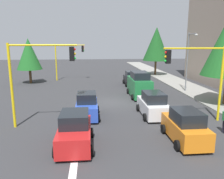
% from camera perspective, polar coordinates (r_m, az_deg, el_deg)
% --- Properties ---
extents(ground_plane, '(120.00, 120.00, 0.00)m').
position_cam_1_polar(ground_plane, '(22.36, 0.19, -3.28)').
color(ground_plane, '#353538').
extents(sidewalk_kerb, '(80.00, 4.00, 0.15)m').
position_cam_1_polar(sidewalk_kerb, '(29.88, 19.68, 0.02)').
color(sidewalk_kerb, gray).
rests_on(sidewalk_kerb, ground).
extents(lane_arrow_near, '(2.40, 1.10, 1.10)m').
position_cam_1_polar(lane_arrow_near, '(11.59, -9.68, -18.53)').
color(lane_arrow_near, silver).
rests_on(lane_arrow_near, ground).
extents(traffic_signal_near_right, '(0.36, 4.59, 5.83)m').
position_cam_1_polar(traffic_signal_near_right, '(16.00, -18.54, 5.06)').
color(traffic_signal_near_right, yellow).
rests_on(traffic_signal_near_right, ground).
extents(traffic_signal_near_left, '(0.36, 4.59, 5.59)m').
position_cam_1_polar(traffic_signal_near_left, '(17.42, 21.24, 4.87)').
color(traffic_signal_near_left, yellow).
rests_on(traffic_signal_near_left, ground).
extents(traffic_signal_far_right, '(0.36, 4.59, 5.64)m').
position_cam_1_polar(traffic_signal_far_right, '(35.72, -11.26, 8.66)').
color(traffic_signal_far_right, yellow).
rests_on(traffic_signal_far_right, ground).
extents(street_lamp_curbside, '(2.15, 0.28, 7.00)m').
position_cam_1_polar(street_lamp_curbside, '(27.55, 19.04, 8.11)').
color(street_lamp_curbside, slate).
rests_on(street_lamp_curbside, ground).
extents(tree_roadside_far, '(4.66, 4.66, 8.54)m').
position_cam_1_polar(tree_roadside_far, '(41.15, 11.24, 11.31)').
color(tree_roadside_far, brown).
rests_on(tree_roadside_far, ground).
extents(tree_opposite_side, '(3.56, 3.56, 6.47)m').
position_cam_1_polar(tree_opposite_side, '(34.69, -20.45, 8.45)').
color(tree_opposite_side, brown).
rests_on(tree_opposite_side, ground).
extents(delivery_van_green, '(4.80, 2.22, 2.77)m').
position_cam_1_polar(delivery_van_green, '(24.65, 6.97, 1.11)').
color(delivery_van_green, '#1E7238').
rests_on(delivery_van_green, ground).
extents(car_white, '(4.13, 2.06, 1.98)m').
position_cam_1_polar(car_white, '(18.43, 10.38, -3.89)').
color(car_white, white).
rests_on(car_white, ground).
extents(car_red, '(3.88, 2.11, 1.98)m').
position_cam_1_polar(car_red, '(13.11, -9.47, -10.43)').
color(car_red, red).
rests_on(car_red, ground).
extents(car_blue, '(3.63, 1.98, 1.98)m').
position_cam_1_polar(car_blue, '(17.86, -6.43, -4.29)').
color(car_blue, blue).
rests_on(car_blue, ground).
extents(car_black, '(3.95, 2.09, 1.98)m').
position_cam_1_polar(car_black, '(31.37, 4.99, 2.74)').
color(car_black, black).
rests_on(car_black, ground).
extents(car_orange, '(3.89, 1.99, 1.98)m').
position_cam_1_polar(car_orange, '(14.23, 18.14, -9.07)').
color(car_orange, orange).
rests_on(car_orange, ground).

